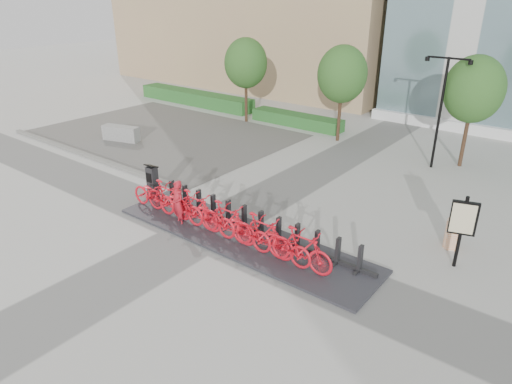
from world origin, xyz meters
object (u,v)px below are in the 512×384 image
Objects in this scene: jersey_barrier at (121,133)px; map_sign at (463,221)px; kiosk at (153,182)px; construction_barrel at (453,234)px; worker_red at (178,203)px; bike_0 at (154,195)px.

jersey_barrier is 18.36m from map_sign.
jersey_barrier is at bearing 157.37° from map_sign.
kiosk is 1.49× the size of construction_barrel.
jersey_barrier is (-9.81, 4.89, -0.41)m from worker_red.
kiosk reaches higher than jersey_barrier.
map_sign reaches higher than worker_red.
jersey_barrier is at bearing 171.09° from worker_red.
worker_red reaches higher than jersey_barrier.
construction_barrel reaches higher than jersey_barrier.
kiosk is at bearing -44.61° from jersey_barrier.
map_sign is (0.41, -1.06, 1.03)m from construction_barrel.
map_sign is at bearing 8.14° from kiosk.
construction_barrel is 0.42× the size of map_sign.
worker_red is 10.97m from jersey_barrier.
construction_barrel is at bearing 45.74° from worker_red.
map_sign is (10.75, 2.42, 0.74)m from kiosk.
kiosk is at bearing 175.25° from map_sign.
map_sign reaches higher than bike_0.
worker_red is 0.78× the size of jersey_barrier.
kiosk is 10.92m from construction_barrel.
kiosk is (-0.76, 0.60, 0.12)m from bike_0.
worker_red reaches higher than kiosk.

